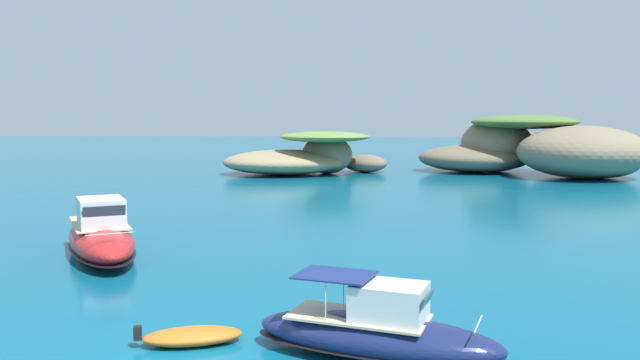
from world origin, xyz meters
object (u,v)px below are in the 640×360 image
at_px(motorboat_red, 101,236).
at_px(dinghy_tender, 192,336).
at_px(islet_large, 539,150).
at_px(motorboat_navy, 377,332).
at_px(islet_small, 305,157).

xyz_separation_m(motorboat_red, dinghy_tender, (6.89, -10.21, -0.64)).
bearing_deg(motorboat_red, islet_large, 54.55).
bearing_deg(motorboat_navy, islet_small, 97.51).
bearing_deg(islet_large, islet_small, -178.33).
bearing_deg(motorboat_red, dinghy_tender, -55.98).
xyz_separation_m(islet_small, dinghy_tender, (1.99, -51.39, -1.62)).
bearing_deg(dinghy_tender, islet_small, 92.22).
distance_m(islet_small, motorboat_red, 41.48).
height_order(islet_large, dinghy_tender, islet_large).
distance_m(motorboat_navy, dinghy_tender, 4.91).
xyz_separation_m(islet_small, motorboat_navy, (6.85, -51.97, -1.20)).
bearing_deg(islet_small, dinghy_tender, -87.78).
height_order(islet_small, motorboat_red, islet_small).
bearing_deg(motorboat_navy, dinghy_tender, 173.21).
relative_size(islet_large, motorboat_red, 2.94).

